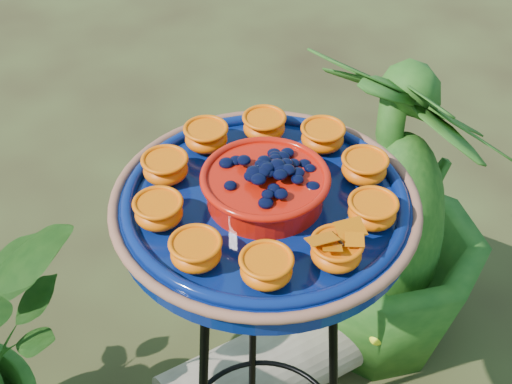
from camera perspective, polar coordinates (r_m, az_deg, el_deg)
The scene contains 4 objects.
tripod_stand at distance 1.50m, azimuth 0.59°, elevation -13.07°, with size 0.45×0.45×0.98m.
feeder_dish at distance 1.18m, azimuth 0.73°, elevation -0.68°, with size 0.63×0.63×0.12m.
driftwood_log at distance 2.09m, azimuth 1.85°, elevation -13.47°, with size 0.23×0.23×0.69m, color tan.
shrub_back_right at distance 1.98m, azimuth 11.00°, elevation -1.61°, with size 0.56×0.56×1.00m, color #184612.
Camera 1 is at (-0.31, -0.69, 1.81)m, focal length 50.00 mm.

